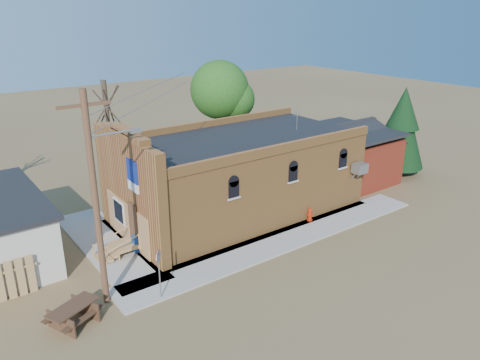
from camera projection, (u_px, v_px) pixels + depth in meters
ground at (273, 256)px, 23.51m from camera, size 120.00×120.00×0.00m
sidewalk_south at (284, 240)px, 25.01m from camera, size 19.00×2.20×0.08m
sidewalk_west at (107, 245)px, 24.52m from camera, size 2.60×10.00×0.08m
brick_bar at (235, 176)px, 27.77m from camera, size 16.40×7.97×6.30m
red_shed at (347, 149)px, 33.28m from camera, size 5.40×6.40×4.30m
utility_pole at (96, 197)px, 18.23m from camera, size 3.12×0.26×9.00m
tree_bare_near at (106, 105)px, 29.60m from camera, size 2.80×2.80×7.65m
tree_leafy at (220, 90)px, 34.99m from camera, size 4.40×4.40×8.15m
evergreen_tree at (402, 125)px, 33.88m from camera, size 3.60×3.60×6.50m
fire_hydrant at (310, 214)px, 27.10m from camera, size 0.44×0.40×0.78m
stop_sign at (159, 261)px, 19.39m from camera, size 0.45×0.50×2.28m
trash_barrel at (137, 243)px, 23.71m from camera, size 0.61×0.61×0.85m
picnic_table at (73, 312)px, 18.25m from camera, size 2.40×2.14×0.82m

